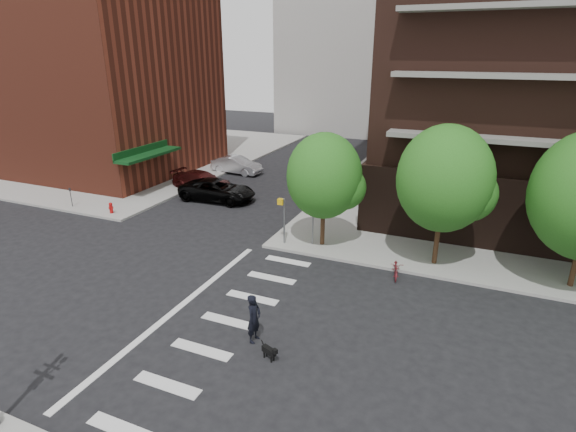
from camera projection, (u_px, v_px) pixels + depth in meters
ground at (168, 306)px, 19.18m from camera, size 120.00×120.00×0.00m
sidewalk_nw at (118, 151)px, 48.48m from camera, size 31.00×33.00×0.15m
crosswalk at (213, 317)px, 18.37m from camera, size 3.85×13.00×0.01m
midrise_nw at (80, 52)px, 39.33m from camera, size 21.40×15.50×20.00m
tree_a at (324, 176)px, 23.64m from camera, size 4.00×4.00×5.90m
tree_b at (444, 179)px, 21.25m from camera, size 4.50×4.50×6.65m
pedestrian_signal at (290, 214)px, 24.52m from camera, size 2.18×0.67×2.60m
fire_hydrant at (111, 207)px, 29.60m from camera, size 0.24×0.24×0.73m
parking_meter at (71, 195)px, 30.75m from camera, size 0.10×0.08×1.32m
parked_car_black at (217, 190)px, 32.48m from camera, size 2.79×5.65×1.54m
parked_car_maroon at (202, 181)px, 34.99m from camera, size 2.39×5.11×1.44m
parked_car_silver at (237, 165)px, 39.73m from camera, size 1.95×4.70×1.51m
scooter at (396, 268)px, 21.52m from camera, size 0.90×1.75×0.88m
dog_walker at (254, 318)px, 16.57m from camera, size 0.72×0.49×1.91m
dog at (270, 351)px, 15.71m from camera, size 0.69×0.40×0.58m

